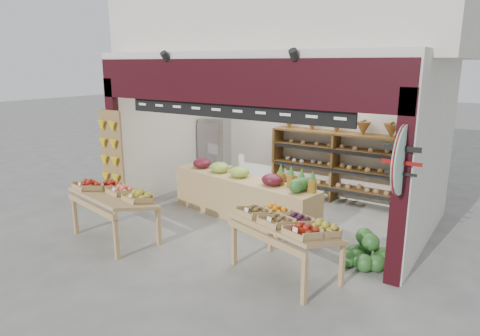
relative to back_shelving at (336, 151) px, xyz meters
name	(u,v)px	position (x,y,z in m)	size (l,w,h in m)	color
ground	(260,221)	(-0.70, -1.96, -1.11)	(60.00, 60.00, 0.00)	slate
shop_structure	(303,12)	(-0.70, -0.35, 2.81)	(6.36, 5.12, 5.40)	beige
banana_board	(111,158)	(-3.43, -3.14, 0.00)	(0.60, 0.15, 1.80)	olive
gift_sign	(402,160)	(2.05, -3.11, 0.64)	(0.04, 0.93, 0.92)	silver
back_shelving	(336,151)	(0.00, 0.00, 0.00)	(2.85, 0.47, 1.78)	brown
refrigerator	(216,150)	(-3.10, -0.14, -0.30)	(0.63, 0.63, 1.63)	#A8AAAF
cardboard_stack	(230,187)	(-1.99, -1.11, -0.85)	(1.04, 0.76, 0.71)	beige
mid_counter	(242,196)	(-1.05, -2.03, -0.67)	(3.29, 1.18, 1.03)	tan
display_table_left	(114,194)	(-2.38, -3.99, -0.35)	(1.71, 1.18, 1.00)	tan
display_table_right	(286,224)	(0.71, -3.61, -0.34)	(1.71, 1.27, 0.98)	tan
watermelon_pile	(366,254)	(1.58, -2.69, -0.93)	(0.71, 0.66, 0.50)	#18491D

